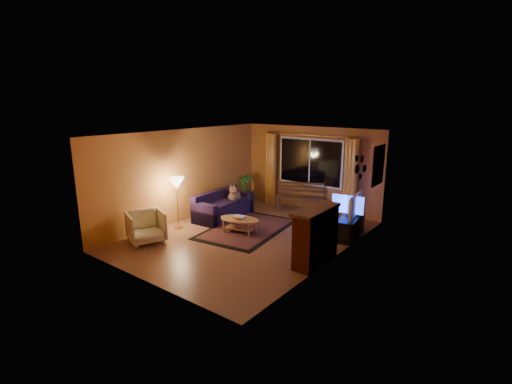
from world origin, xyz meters
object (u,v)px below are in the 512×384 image
Objects in this scene: bench at (301,204)px; floor_lamp at (178,204)px; coffee_table at (240,226)px; tv_console at (350,226)px; armchair at (146,225)px; sofa at (224,205)px.

floor_lamp reaches higher than bench.
coffee_table is at bearing 25.02° from floor_lamp.
floor_lamp is 4.37m from tv_console.
armchair is 0.61× the size of floor_lamp.
floor_lamp reaches higher than coffee_table.
floor_lamp is at bearing -142.35° from bench.
armchair is 1.14m from floor_lamp.
floor_lamp reaches higher than armchair.
floor_lamp is at bearing -154.98° from coffee_table.
sofa is 3.56m from tv_console.
bench is 4.61m from armchair.
sofa is 1.39× the size of floor_lamp.
sofa is at bearing 149.16° from coffee_table.
sofa is 2.28× the size of armchair.
bench is 1.44× the size of coffee_table.
armchair reaches higher than tv_console.
bench is 2.33m from sofa.
floor_lamp is (-0.15, 1.11, 0.26)m from armchair.
bench is at bearing 2.19° from armchair.
tv_console is at bearing -25.55° from armchair.
tv_console is (2.31, 1.43, 0.07)m from coffee_table.
tv_console reaches higher than bench.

